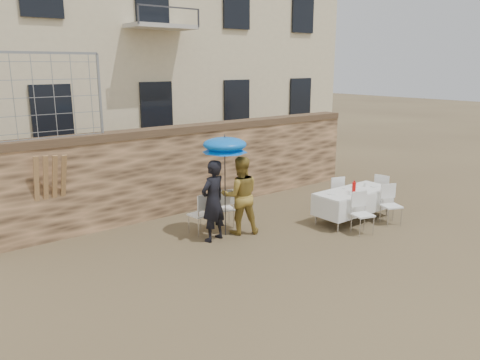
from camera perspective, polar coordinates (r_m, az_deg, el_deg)
ground at (r=8.52m, az=7.25°, el=-12.41°), size 80.00×80.00×0.00m
stone_wall at (r=11.98m, az=-9.85°, el=0.84°), size 13.00×0.50×2.20m
chain_link_fence at (r=10.62m, az=-24.83°, el=9.06°), size 3.20×0.06×1.80m
man_suit at (r=10.13m, az=-3.31°, el=-2.56°), size 0.73×0.56×1.80m
woman_dress at (r=10.56m, az=0.03°, el=-1.88°), size 1.08×0.99×1.79m
umbrella at (r=10.18m, az=-1.87°, el=3.98°), size 1.00×1.00×2.13m
couple_chair_left at (r=10.68m, az=-4.98°, el=-4.05°), size 0.54×0.54×0.96m
couple_chair_right at (r=11.06m, az=-1.95°, el=-3.38°), size 0.60×0.60×0.96m
banquet_table at (r=11.79m, az=13.70°, el=-1.41°), size 2.10×0.85×0.78m
soda_bottle at (r=11.51m, az=13.72°, el=-0.89°), size 0.09×0.09×0.26m
table_chair_front_left at (r=10.97m, az=14.76°, el=-3.99°), size 0.60×0.60×0.96m
table_chair_front_right at (r=11.84m, az=17.98°, el=-2.91°), size 0.63×0.63×0.96m
table_chair_back at (r=12.49m, az=11.33°, el=-1.62°), size 0.60×0.60×0.96m
table_chair_side at (r=13.01m, az=17.12°, el=-1.35°), size 0.56×0.56×0.96m
wood_planks at (r=10.79m, az=-21.96°, el=-1.97°), size 0.70×0.20×2.00m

